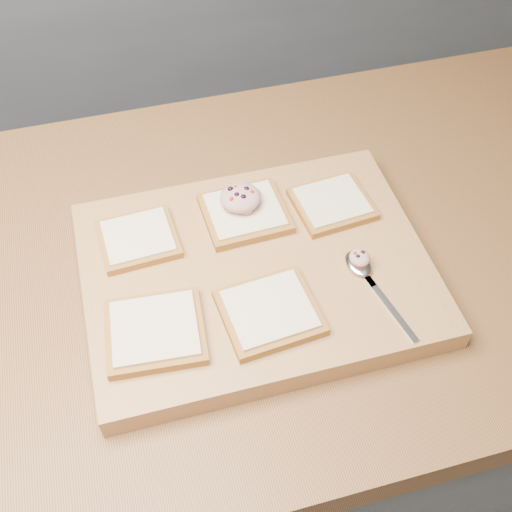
{
  "coord_description": "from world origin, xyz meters",
  "views": [
    {
      "loc": [
        0.01,
        -0.62,
        1.68
      ],
      "look_at": [
        0.16,
        -0.06,
        0.96
      ],
      "focal_mm": 45.0,
      "sensor_mm": 36.0,
      "label": 1
    }
  ],
  "objects_px": {
    "bread_far_center": "(245,213)",
    "tuna_salad_dollop": "(240,198)",
    "cutting_board": "(256,273)",
    "spoon": "(363,270)"
  },
  "relations": [
    {
      "from": "cutting_board",
      "to": "tuna_salad_dollop",
      "type": "xyz_separation_m",
      "value": [
        0.0,
        0.11,
        0.05
      ]
    },
    {
      "from": "cutting_board",
      "to": "spoon",
      "type": "height_order",
      "value": "spoon"
    },
    {
      "from": "tuna_salad_dollop",
      "to": "spoon",
      "type": "xyz_separation_m",
      "value": [
        0.14,
        -0.16,
        -0.03
      ]
    },
    {
      "from": "tuna_salad_dollop",
      "to": "spoon",
      "type": "height_order",
      "value": "tuna_salad_dollop"
    },
    {
      "from": "tuna_salad_dollop",
      "to": "spoon",
      "type": "relative_size",
      "value": 0.37
    },
    {
      "from": "bread_far_center",
      "to": "tuna_salad_dollop",
      "type": "height_order",
      "value": "tuna_salad_dollop"
    },
    {
      "from": "cutting_board",
      "to": "bread_far_center",
      "type": "relative_size",
      "value": 3.86
    },
    {
      "from": "bread_far_center",
      "to": "tuna_salad_dollop",
      "type": "xyz_separation_m",
      "value": [
        -0.0,
        0.01,
        0.02
      ]
    },
    {
      "from": "cutting_board",
      "to": "tuna_salad_dollop",
      "type": "height_order",
      "value": "tuna_salad_dollop"
    },
    {
      "from": "tuna_salad_dollop",
      "to": "cutting_board",
      "type": "bearing_deg",
      "value": -92.31
    }
  ]
}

